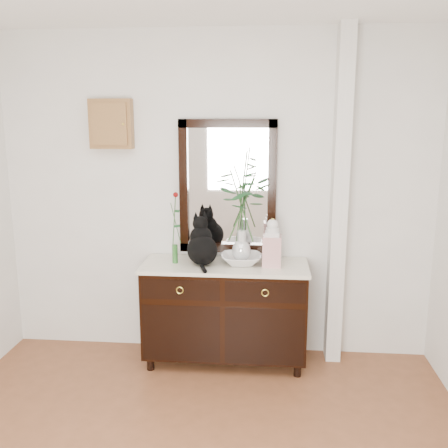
# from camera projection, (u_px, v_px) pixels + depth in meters

# --- Properties ---
(wall_back) EXTENTS (3.60, 0.04, 2.70)m
(wall_back) POSITION_uv_depth(u_px,v_px,m) (216.00, 197.00, 4.15)
(wall_back) COLOR silver
(wall_back) RESTS_ON ground
(pilaster) EXTENTS (0.12, 0.20, 2.70)m
(pilaster) POSITION_uv_depth(u_px,v_px,m) (339.00, 201.00, 3.98)
(pilaster) COLOR silver
(pilaster) RESTS_ON ground
(sideboard) EXTENTS (1.33, 0.52, 0.82)m
(sideboard) POSITION_uv_depth(u_px,v_px,m) (225.00, 308.00, 4.08)
(sideboard) COLOR black
(sideboard) RESTS_ON ground
(wall_mirror) EXTENTS (0.80, 0.06, 1.10)m
(wall_mirror) POSITION_uv_depth(u_px,v_px,m) (228.00, 187.00, 4.11)
(wall_mirror) COLOR black
(wall_mirror) RESTS_ON wall_back
(key_cabinet) EXTENTS (0.35, 0.10, 0.40)m
(key_cabinet) POSITION_uv_depth(u_px,v_px,m) (111.00, 124.00, 4.06)
(key_cabinet) COLOR brown
(key_cabinet) RESTS_ON wall_back
(cat) EXTENTS (0.36, 0.40, 0.39)m
(cat) POSITION_uv_depth(u_px,v_px,m) (202.00, 240.00, 3.96)
(cat) COLOR black
(cat) RESTS_ON sideboard
(lotus_bowl) EXTENTS (0.35, 0.35, 0.08)m
(lotus_bowl) POSITION_uv_depth(u_px,v_px,m) (241.00, 259.00, 3.99)
(lotus_bowl) COLOR silver
(lotus_bowl) RESTS_ON sideboard
(vase_branches) EXTENTS (0.46, 0.46, 0.90)m
(vase_branches) POSITION_uv_depth(u_px,v_px,m) (242.00, 207.00, 3.90)
(vase_branches) COLOR silver
(vase_branches) RESTS_ON lotus_bowl
(bud_vase_rose) EXTENTS (0.08, 0.08, 0.59)m
(bud_vase_rose) POSITION_uv_depth(u_px,v_px,m) (174.00, 227.00, 3.97)
(bud_vase_rose) COLOR #2A6628
(bud_vase_rose) RESTS_ON sideboard
(ginger_jar) EXTENTS (0.15, 0.15, 0.39)m
(ginger_jar) POSITION_uv_depth(u_px,v_px,m) (272.00, 242.00, 3.91)
(ginger_jar) COLOR white
(ginger_jar) RESTS_ON sideboard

